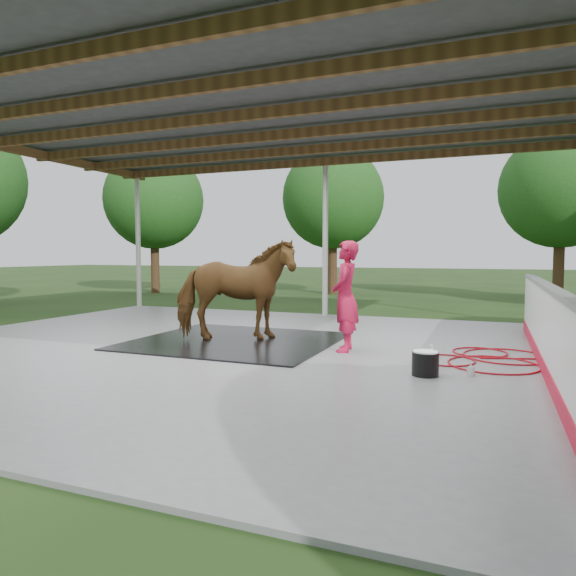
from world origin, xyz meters
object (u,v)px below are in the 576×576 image
at_px(handler, 345,296).
at_px(horse, 235,290).
at_px(dasher_board, 547,330).
at_px(wash_bucket, 425,363).

bearing_deg(handler, horse, -103.71).
xyz_separation_m(dasher_board, horse, (-4.94, 0.48, 0.38)).
height_order(handler, wash_bucket, handler).
bearing_deg(dasher_board, handler, 173.25).
bearing_deg(horse, handler, -118.53).
distance_m(dasher_board, handler, 2.92).
bearing_deg(handler, wash_bucket, 38.79).
bearing_deg(horse, dasher_board, -120.20).
relative_size(dasher_board, handler, 4.52).
height_order(dasher_board, handler, handler).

